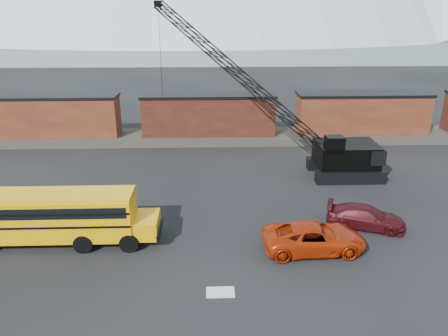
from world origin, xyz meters
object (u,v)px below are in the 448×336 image
Objects in this scene: maroon_suv at (366,217)px; school_bus at (54,216)px; red_pickup at (314,238)px; crawler_crane at (237,72)px.

school_bus is at bearing 113.40° from maroon_suv.
crawler_crane reaches higher than red_pickup.
crawler_crane is at bearing 47.70° from maroon_suv.
crawler_crane reaches higher than maroon_suv.
crawler_crane is at bearing 52.62° from school_bus.
school_bus reaches higher than maroon_suv.
red_pickup is at bearing -5.23° from school_bus.
school_bus is at bearing -127.38° from crawler_crane.
school_bus is 1.97× the size of red_pickup.
red_pickup reaches higher than maroon_suv.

